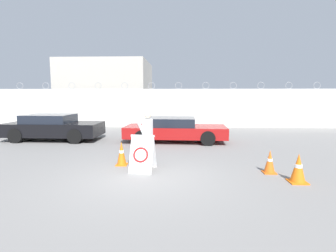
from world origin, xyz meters
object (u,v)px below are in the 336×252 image
object	(u,v)px
parked_car_front_coupe	(53,127)
barricade_sign	(142,153)
security_guard	(148,135)
traffic_cone_far	(298,168)
traffic_cone_near	(122,154)
parked_car_rear_sedan	(174,129)
traffic_cone_mid	(270,162)

from	to	relation	value
parked_car_front_coupe	barricade_sign	bearing A→B (deg)	-43.63
security_guard	traffic_cone_far	size ratio (longest dim) A/B	2.30
traffic_cone_far	parked_car_front_coupe	bearing A→B (deg)	147.34
security_guard	parked_car_front_coupe	size ratio (longest dim) A/B	0.38
traffic_cone_near	traffic_cone_far	xyz separation A→B (m)	(4.88, -1.47, -0.00)
traffic_cone_near	parked_car_front_coupe	size ratio (longest dim) A/B	0.17
traffic_cone_far	parked_car_front_coupe	world-z (taller)	parked_car_front_coupe
traffic_cone_near	security_guard	bearing A→B (deg)	0.68
parked_car_front_coupe	parked_car_rear_sedan	world-z (taller)	parked_car_front_coupe
barricade_sign	parked_car_front_coupe	xyz separation A→B (m)	(-5.13, 5.10, 0.12)
barricade_sign	security_guard	distance (m)	0.78
parked_car_front_coupe	traffic_cone_far	bearing A→B (deg)	-31.51
security_guard	traffic_cone_far	world-z (taller)	security_guard
traffic_cone_near	parked_car_rear_sedan	size ratio (longest dim) A/B	0.16
parked_car_rear_sedan	security_guard	bearing A→B (deg)	-97.77
traffic_cone_far	parked_car_rear_sedan	world-z (taller)	parked_car_rear_sedan
security_guard	traffic_cone_mid	bearing A→B (deg)	87.54
security_guard	traffic_cone_near	world-z (taller)	security_guard
traffic_cone_near	parked_car_rear_sedan	distance (m)	4.60
barricade_sign	parked_car_front_coupe	size ratio (longest dim) A/B	0.23
traffic_cone_mid	traffic_cone_far	size ratio (longest dim) A/B	0.89
barricade_sign	traffic_cone_far	xyz separation A→B (m)	(4.13, -0.84, -0.16)
security_guard	parked_car_rear_sedan	bearing A→B (deg)	178.17
traffic_cone_near	traffic_cone_mid	world-z (taller)	traffic_cone_near
barricade_sign	traffic_cone_mid	xyz separation A→B (m)	(3.68, -0.05, -0.20)
traffic_cone_near	barricade_sign	bearing A→B (deg)	-39.70
traffic_cone_far	traffic_cone_mid	bearing A→B (deg)	119.48
security_guard	traffic_cone_far	xyz separation A→B (m)	(4.04, -1.48, -0.59)
barricade_sign	traffic_cone_near	bearing A→B (deg)	147.23
barricade_sign	parked_car_rear_sedan	bearing A→B (deg)	87.04
barricade_sign	traffic_cone_mid	world-z (taller)	barricade_sign
traffic_cone_mid	parked_car_front_coupe	bearing A→B (deg)	149.73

